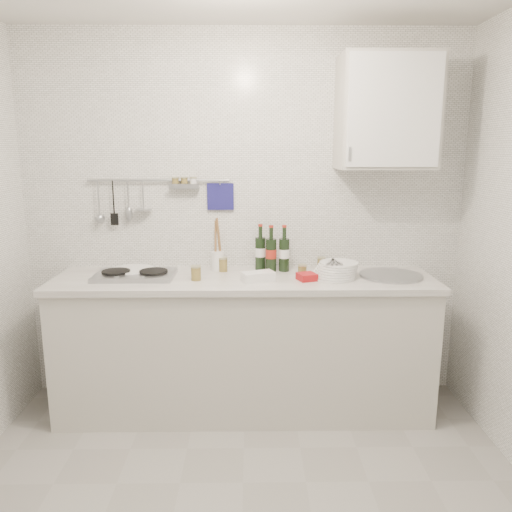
{
  "coord_description": "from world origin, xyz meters",
  "views": [
    {
      "loc": [
        0.04,
        -2.01,
        1.73
      ],
      "look_at": [
        0.08,
        0.9,
        1.1
      ],
      "focal_mm": 35.0,
      "sensor_mm": 36.0,
      "label": 1
    }
  ],
  "objects_px": {
    "plate_stack_sink": "(336,270)",
    "utensil_crock": "(217,258)",
    "plate_stack_hob": "(132,271)",
    "wine_bottles": "(272,248)",
    "wall_cabinet": "(387,113)"
  },
  "relations": [
    {
      "from": "plate_stack_sink",
      "to": "utensil_crock",
      "type": "bearing_deg",
      "value": 165.39
    },
    {
      "from": "plate_stack_hob",
      "to": "wine_bottles",
      "type": "height_order",
      "value": "wine_bottles"
    },
    {
      "from": "wine_bottles",
      "to": "utensil_crock",
      "type": "xyz_separation_m",
      "value": [
        -0.37,
        0.01,
        -0.07
      ]
    },
    {
      "from": "wine_bottles",
      "to": "utensil_crock",
      "type": "relative_size",
      "value": 0.86
    },
    {
      "from": "plate_stack_hob",
      "to": "utensil_crock",
      "type": "xyz_separation_m",
      "value": [
        0.56,
        0.1,
        0.07
      ]
    },
    {
      "from": "plate_stack_hob",
      "to": "utensil_crock",
      "type": "bearing_deg",
      "value": 10.0
    },
    {
      "from": "wall_cabinet",
      "to": "wine_bottles",
      "type": "xyz_separation_m",
      "value": [
        -0.71,
        0.05,
        -0.87
      ]
    },
    {
      "from": "wall_cabinet",
      "to": "utensil_crock",
      "type": "distance_m",
      "value": 1.44
    },
    {
      "from": "plate_stack_hob",
      "to": "wine_bottles",
      "type": "bearing_deg",
      "value": 5.56
    },
    {
      "from": "utensil_crock",
      "to": "plate_stack_hob",
      "type": "bearing_deg",
      "value": -170.0
    },
    {
      "from": "wall_cabinet",
      "to": "wine_bottles",
      "type": "height_order",
      "value": "wall_cabinet"
    },
    {
      "from": "plate_stack_hob",
      "to": "wall_cabinet",
      "type": "bearing_deg",
      "value": 1.4
    },
    {
      "from": "plate_stack_sink",
      "to": "utensil_crock",
      "type": "relative_size",
      "value": 0.85
    },
    {
      "from": "wine_bottles",
      "to": "utensil_crock",
      "type": "distance_m",
      "value": 0.37
    },
    {
      "from": "plate_stack_sink",
      "to": "plate_stack_hob",
      "type": "bearing_deg",
      "value": 175.59
    }
  ]
}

